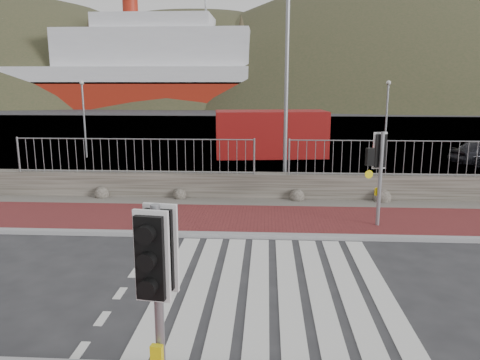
# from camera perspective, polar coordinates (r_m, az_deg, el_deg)

# --- Properties ---
(ground) EXTENTS (220.00, 220.00, 0.00)m
(ground) POSITION_cam_1_polar(r_m,az_deg,el_deg) (9.72, 4.09, -12.80)
(ground) COLOR #28282B
(ground) RESTS_ON ground
(sidewalk_far) EXTENTS (40.00, 3.00, 0.08)m
(sidewalk_far) POSITION_cam_1_polar(r_m,az_deg,el_deg) (13.93, 3.87, -4.90)
(sidewalk_far) COLOR maroon
(sidewalk_far) RESTS_ON ground
(kerb_far) EXTENTS (40.00, 0.25, 0.12)m
(kerb_far) POSITION_cam_1_polar(r_m,az_deg,el_deg) (12.49, 3.93, -6.84)
(kerb_far) COLOR gray
(kerb_far) RESTS_ON ground
(zebra_crossing) EXTENTS (4.62, 5.60, 0.01)m
(zebra_crossing) POSITION_cam_1_polar(r_m,az_deg,el_deg) (9.72, 4.09, -12.77)
(zebra_crossing) COLOR silver
(zebra_crossing) RESTS_ON ground
(gravel_strip) EXTENTS (40.00, 1.50, 0.06)m
(gravel_strip) POSITION_cam_1_polar(r_m,az_deg,el_deg) (15.85, 3.81, -2.85)
(gravel_strip) COLOR #59544C
(gravel_strip) RESTS_ON ground
(stone_wall) EXTENTS (40.00, 0.60, 0.90)m
(stone_wall) POSITION_cam_1_polar(r_m,az_deg,el_deg) (16.53, 3.81, -0.73)
(stone_wall) COLOR #434037
(stone_wall) RESTS_ON ground
(railing) EXTENTS (18.07, 0.07, 1.22)m
(railing) POSITION_cam_1_polar(r_m,az_deg,el_deg) (16.14, 3.88, 3.90)
(railing) COLOR gray
(railing) RESTS_ON stone_wall
(quay) EXTENTS (120.00, 40.00, 0.50)m
(quay) POSITION_cam_1_polar(r_m,az_deg,el_deg) (36.96, 3.57, 5.57)
(quay) COLOR #4C4C4F
(quay) RESTS_ON ground
(water) EXTENTS (220.00, 50.00, 0.05)m
(water) POSITION_cam_1_polar(r_m,az_deg,el_deg) (71.85, 3.49, 8.64)
(water) COLOR #3F4C54
(water) RESTS_ON ground
(ferry) EXTENTS (50.00, 16.00, 20.00)m
(ferry) POSITION_cam_1_polar(r_m,az_deg,el_deg) (80.56, -14.73, 12.44)
(ferry) COLOR maroon
(ferry) RESTS_ON ground
(hills_backdrop) EXTENTS (254.00, 90.00, 100.00)m
(hills_backdrop) POSITION_cam_1_polar(r_m,az_deg,el_deg) (100.70, 7.15, -3.82)
(hills_backdrop) COLOR #303620
(hills_backdrop) RESTS_ON ground
(traffic_signal_near) EXTENTS (0.42, 0.29, 2.75)m
(traffic_signal_near) POSITION_cam_1_polar(r_m,az_deg,el_deg) (5.39, -10.02, -10.77)
(traffic_signal_near) COLOR gray
(traffic_signal_near) RESTS_ON ground
(traffic_signal_far) EXTENTS (0.67, 0.34, 2.72)m
(traffic_signal_far) POSITION_cam_1_polar(r_m,az_deg,el_deg) (13.43, 16.70, 2.45)
(traffic_signal_far) COLOR gray
(traffic_signal_far) RESTS_ON ground
(streetlight) EXTENTS (1.69, 0.53, 8.05)m
(streetlight) POSITION_cam_1_polar(r_m,az_deg,el_deg) (16.99, 6.18, 13.42)
(streetlight) COLOR gray
(streetlight) RESTS_ON ground
(shipping_container) EXTENTS (6.26, 3.20, 2.50)m
(shipping_container) POSITION_cam_1_polar(r_m,az_deg,el_deg) (25.89, 3.77, 5.65)
(shipping_container) COLOR maroon
(shipping_container) RESTS_ON ground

